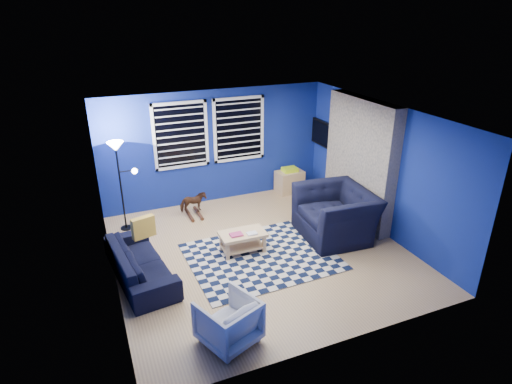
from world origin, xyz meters
TOP-DOWN VIEW (x-y plane):
  - floor at (0.00, 0.00)m, footprint 5.00×5.00m
  - ceiling at (0.00, 0.00)m, footprint 5.00×5.00m
  - wall_back at (0.00, 2.50)m, footprint 5.00×0.00m
  - wall_left at (-2.50, 0.00)m, footprint 0.00×5.00m
  - wall_right at (2.50, 0.00)m, footprint 0.00×5.00m
  - fireplace at (2.36, 0.50)m, footprint 0.65×2.00m
  - window_left at (-0.75, 2.46)m, footprint 1.17×0.06m
  - window_right at (0.55, 2.46)m, footprint 1.17×0.06m
  - tv at (2.45, 2.00)m, footprint 0.07×1.00m
  - rug at (-0.05, -0.17)m, footprint 2.55×2.06m
  - sofa at (-2.10, 0.02)m, footprint 1.99×0.98m
  - armchair_big at (1.57, 0.00)m, footprint 1.50×1.33m
  - armchair_bent at (-1.26, -1.91)m, footprint 0.90×0.91m
  - rocking_horse at (-0.72, 1.88)m, footprint 0.25×0.54m
  - coffee_table at (-0.29, 0.11)m, footprint 0.82×0.48m
  - cabinet at (1.73, 2.25)m, footprint 0.65×0.46m
  - floor_lamp at (-2.10, 1.83)m, footprint 0.49×0.30m
  - throw_pillow at (-1.95, 0.33)m, footprint 0.40×0.21m

SIDE VIEW (x-z plane):
  - floor at x=0.00m, z-range 0.00..0.00m
  - rug at x=-0.05m, z-range 0.00..0.02m
  - cabinet at x=1.73m, z-range -0.03..0.57m
  - sofa at x=-2.10m, z-range 0.00..0.56m
  - coffee_table at x=-0.29m, z-range 0.08..0.49m
  - rocking_horse at x=-0.72m, z-range 0.07..0.53m
  - armchair_bent at x=-1.26m, z-range 0.00..0.64m
  - armchair_big at x=1.57m, z-range 0.00..0.93m
  - throw_pillow at x=-1.95m, z-range 0.56..0.92m
  - fireplace at x=2.36m, z-range -0.05..2.45m
  - wall_back at x=0.00m, z-range -1.25..3.75m
  - wall_left at x=-2.50m, z-range -1.25..3.75m
  - wall_right at x=2.50m, z-range -1.25..3.75m
  - tv at x=2.45m, z-range 1.11..1.69m
  - floor_lamp at x=-2.10m, z-range 0.57..2.37m
  - window_left at x=-0.75m, z-range 0.89..2.31m
  - window_right at x=0.55m, z-range 0.89..2.31m
  - ceiling at x=0.00m, z-range 2.50..2.50m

